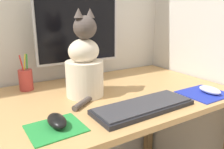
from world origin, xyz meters
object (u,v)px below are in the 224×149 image
at_px(keyboard, 144,106).
at_px(computer_mouse_right, 210,90).
at_px(monitor, 79,35).
at_px(pen_cup, 26,79).
at_px(computer_mouse_left, 57,121).
at_px(cat, 85,65).

bearing_deg(keyboard, computer_mouse_right, -5.63).
relative_size(monitor, pen_cup, 2.60).
bearing_deg(pen_cup, computer_mouse_left, -88.20).
xyz_separation_m(keyboard, computer_mouse_right, (0.38, -0.03, 0.01)).
height_order(computer_mouse_left, pen_cup, pen_cup).
xyz_separation_m(computer_mouse_left, cat, (0.21, 0.23, 0.12)).
bearing_deg(computer_mouse_right, cat, 150.36).
bearing_deg(keyboard, monitor, 95.35).
bearing_deg(computer_mouse_left, monitor, 58.46).
bearing_deg(pen_cup, monitor, 1.55).
relative_size(keyboard, computer_mouse_right, 3.89).
xyz_separation_m(monitor, computer_mouse_left, (-0.28, -0.46, -0.24)).
xyz_separation_m(computer_mouse_right, cat, (-0.51, 0.29, 0.13)).
bearing_deg(computer_mouse_right, pen_cup, 145.00).
distance_m(monitor, computer_mouse_left, 0.59).
xyz_separation_m(computer_mouse_right, pen_cup, (-0.74, 0.52, 0.03)).
height_order(computer_mouse_right, pen_cup, pen_cup).
bearing_deg(computer_mouse_left, cat, 47.61).
xyz_separation_m(computer_mouse_left, computer_mouse_right, (0.72, -0.06, -0.00)).
distance_m(keyboard, cat, 0.33).
xyz_separation_m(keyboard, pen_cup, (-0.36, 0.49, 0.04)).
relative_size(monitor, keyboard, 1.11).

